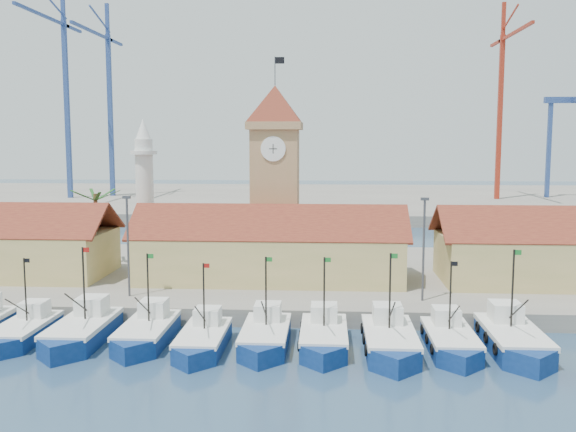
{
  "coord_description": "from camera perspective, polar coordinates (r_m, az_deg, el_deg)",
  "views": [
    {
      "loc": [
        5.68,
        -43.23,
        15.46
      ],
      "look_at": [
        1.89,
        18.0,
        8.12
      ],
      "focal_mm": 40.0,
      "sensor_mm": 36.0,
      "label": 1
    }
  ],
  "objects": [
    {
      "name": "crane_blue_near",
      "position": [
        159.09,
        -15.72,
        10.68
      ],
      "size": [
        1.0,
        31.8,
        44.97
      ],
      "color": "navy",
      "rests_on": "terminal"
    },
    {
      "name": "boat_2",
      "position": [
        54.03,
        -22.54,
        -9.57
      ],
      "size": [
        3.25,
        8.91,
        6.74
      ],
      "color": "navy",
      "rests_on": "ground"
    },
    {
      "name": "boat_5",
      "position": [
        48.4,
        -7.62,
        -11.0
      ],
      "size": [
        3.26,
        8.93,
        6.76
      ],
      "color": "navy",
      "rests_on": "ground"
    },
    {
      "name": "boat_10",
      "position": [
        50.35,
        19.46,
        -10.49
      ],
      "size": [
        3.81,
        10.42,
        7.89
      ],
      "color": "navy",
      "rests_on": "ground"
    },
    {
      "name": "terminal",
      "position": [
        154.01,
        1.42,
        1.43
      ],
      "size": [
        240.0,
        80.0,
        2.0
      ],
      "primitive_type": "cube",
      "color": "gray",
      "rests_on": "ground"
    },
    {
      "name": "boat_4",
      "position": [
        50.72,
        -12.51,
        -10.21
      ],
      "size": [
        3.47,
        9.51,
        7.19
      ],
      "color": "navy",
      "rests_on": "ground"
    },
    {
      "name": "lamp_posts",
      "position": [
        56.19,
        -1.79,
        -2.38
      ],
      "size": [
        80.7,
        0.25,
        9.03
      ],
      "color": "#3F3F44",
      "rests_on": "quay"
    },
    {
      "name": "boat_3",
      "position": [
        52.12,
        -17.92,
        -9.86
      ],
      "size": [
        3.71,
        10.16,
        7.69
      ],
      "color": "navy",
      "rests_on": "ground"
    },
    {
      "name": "crane_blue_far",
      "position": [
        156.32,
        -19.33,
        11.13
      ],
      "size": [
        1.0,
        33.25,
        47.25
      ],
      "color": "navy",
      "rests_on": "terminal"
    },
    {
      "name": "boat_9",
      "position": [
        49.16,
        14.3,
        -10.84
      ],
      "size": [
        3.36,
        9.21,
        6.97
      ],
      "color": "navy",
      "rests_on": "ground"
    },
    {
      "name": "crane_red_right",
      "position": [
        152.38,
        18.5,
        10.45
      ],
      "size": [
        1.0,
        31.27,
        43.51
      ],
      "color": "#9E2918",
      "rests_on": "terminal"
    },
    {
      "name": "boat_8",
      "position": [
        47.97,
        9.07,
        -11.07
      ],
      "size": [
        3.69,
        10.11,
        7.65
      ],
      "color": "navy",
      "rests_on": "ground"
    },
    {
      "name": "palm_tree",
      "position": [
        74.41,
        -16.67,
        -0.58
      ],
      "size": [
        5.6,
        5.03,
        8.39
      ],
      "color": "brown",
      "rests_on": "quay"
    },
    {
      "name": "boat_7",
      "position": [
        48.42,
        3.2,
        -10.89
      ],
      "size": [
        3.45,
        9.44,
        7.14
      ],
      "color": "navy",
      "rests_on": "ground"
    },
    {
      "name": "ground",
      "position": [
        46.26,
        -3.81,
        -12.72
      ],
      "size": [
        400.0,
        400.0,
        0.0
      ],
      "primitive_type": "plane",
      "color": "#1D384E",
      "rests_on": "ground"
    },
    {
      "name": "quay",
      "position": [
        69.05,
        -1.26,
        -5.48
      ],
      "size": [
        140.0,
        32.0,
        1.5
      ],
      "primitive_type": "cube",
      "color": "gray",
      "rests_on": "ground"
    },
    {
      "name": "hall_center",
      "position": [
        64.51,
        -1.56,
        -3.43
      ],
      "size": [
        27.04,
        10.13,
        7.61
      ],
      "color": "tan",
      "rests_on": "quay"
    },
    {
      "name": "clock_tower",
      "position": [
        69.54,
        -1.15,
        3.93
      ],
      "size": [
        5.8,
        5.8,
        22.7
      ],
      "color": "tan",
      "rests_on": "quay"
    },
    {
      "name": "minaret",
      "position": [
        74.39,
        -12.62,
        2.24
      ],
      "size": [
        3.0,
        3.0,
        16.3
      ],
      "color": "silver",
      "rests_on": "quay"
    },
    {
      "name": "boat_6",
      "position": [
        48.66,
        -2.06,
        -10.8
      ],
      "size": [
        3.44,
        9.41,
        7.12
      ],
      "color": "navy",
      "rests_on": "ground"
    }
  ]
}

